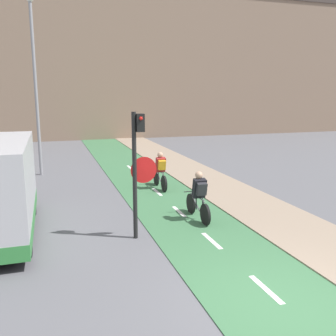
# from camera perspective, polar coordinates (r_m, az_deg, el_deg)

# --- Properties ---
(ground_plane) EXTENTS (120.00, 120.00, 0.00)m
(ground_plane) POSITION_cam_1_polar(r_m,az_deg,el_deg) (7.33, 16.87, -19.21)
(ground_plane) COLOR #5B5B60
(bike_lane) EXTENTS (2.72, 60.00, 0.02)m
(bike_lane) POSITION_cam_1_polar(r_m,az_deg,el_deg) (7.33, 16.84, -19.12)
(bike_lane) COLOR #3D7047
(bike_lane) RESTS_ON ground_plane
(building_row_background) EXTENTS (60.00, 5.20, 12.35)m
(building_row_background) POSITION_cam_1_polar(r_m,az_deg,el_deg) (33.35, -11.51, 15.37)
(building_row_background) COLOR #89705B
(building_row_background) RESTS_ON ground_plane
(traffic_light_pole) EXTENTS (0.67, 0.25, 3.23)m
(traffic_light_pole) POSITION_cam_1_polar(r_m,az_deg,el_deg) (9.34, -4.64, 0.97)
(traffic_light_pole) COLOR black
(traffic_light_pole) RESTS_ON ground_plane
(street_lamp_far) EXTENTS (0.36, 0.36, 7.82)m
(street_lamp_far) POSITION_cam_1_polar(r_m,az_deg,el_deg) (17.83, -19.68, 13.95)
(street_lamp_far) COLOR gray
(street_lamp_far) RESTS_ON ground_plane
(cyclist_near) EXTENTS (0.46, 1.76, 1.45)m
(cyclist_near) POSITION_cam_1_polar(r_m,az_deg,el_deg) (11.00, 4.71, -4.38)
(cyclist_near) COLOR black
(cyclist_near) RESTS_ON ground_plane
(cyclist_far) EXTENTS (0.46, 1.72, 1.45)m
(cyclist_far) POSITION_cam_1_polar(r_m,az_deg,el_deg) (14.54, -1.16, -0.49)
(cyclist_far) COLOR black
(cyclist_far) RESTS_ON ground_plane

